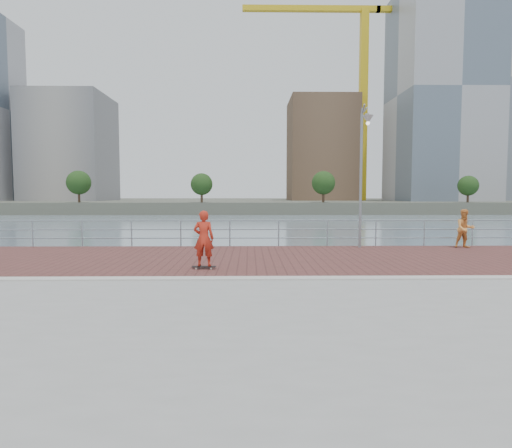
{
  "coord_description": "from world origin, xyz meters",
  "views": [
    {
      "loc": [
        -0.2,
        -10.86,
        2.2
      ],
      "look_at": [
        0.0,
        2.0,
        1.3
      ],
      "focal_mm": 30.0,
      "sensor_mm": 36.0,
      "label": 1
    }
  ],
  "objects_px": {
    "guardrail": "(254,230)",
    "skateboarder": "(204,238)",
    "bystander": "(465,229)",
    "street_lamp": "(364,151)"
  },
  "relations": [
    {
      "from": "bystander",
      "to": "skateboarder",
      "type": "bearing_deg",
      "value": -152.05
    },
    {
      "from": "skateboarder",
      "to": "bystander",
      "type": "distance_m",
      "value": 11.14
    },
    {
      "from": "bystander",
      "to": "street_lamp",
      "type": "bearing_deg",
      "value": -175.02
    },
    {
      "from": "street_lamp",
      "to": "skateboarder",
      "type": "distance_m",
      "value": 8.01
    },
    {
      "from": "guardrail",
      "to": "street_lamp",
      "type": "relative_size",
      "value": 7.13
    },
    {
      "from": "guardrail",
      "to": "street_lamp",
      "type": "xyz_separation_m",
      "value": [
        4.33,
        -0.9,
        3.2
      ]
    },
    {
      "from": "guardrail",
      "to": "skateboarder",
      "type": "height_order",
      "value": "skateboarder"
    },
    {
      "from": "street_lamp",
      "to": "guardrail",
      "type": "bearing_deg",
      "value": 168.25
    },
    {
      "from": "bystander",
      "to": "guardrail",
      "type": "bearing_deg",
      "value": 177.8
    },
    {
      "from": "skateboarder",
      "to": "street_lamp",
      "type": "bearing_deg",
      "value": -140.61
    }
  ]
}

